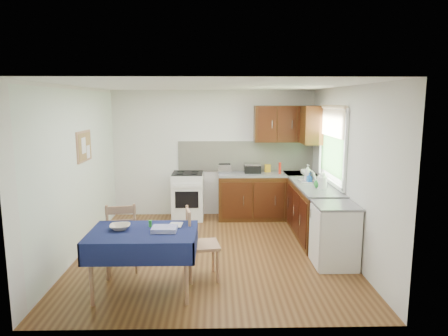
{
  "coord_description": "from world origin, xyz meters",
  "views": [
    {
      "loc": [
        0.04,
        -5.83,
        2.27
      ],
      "look_at": [
        0.18,
        0.33,
        1.25
      ],
      "focal_mm": 32.0,
      "sensor_mm": 36.0,
      "label": 1
    }
  ],
  "objects_px": {
    "dish_rack": "(312,181)",
    "chair_near": "(199,242)",
    "chair_far": "(122,235)",
    "kettle": "(322,181)",
    "sandwich_press": "(252,168)",
    "toaster": "(225,169)",
    "dining_table": "(143,240)"
  },
  "relations": [
    {
      "from": "sandwich_press",
      "to": "dish_rack",
      "type": "relative_size",
      "value": 0.73
    },
    {
      "from": "dining_table",
      "to": "dish_rack",
      "type": "distance_m",
      "value": 3.36
    },
    {
      "from": "chair_near",
      "to": "dish_rack",
      "type": "distance_m",
      "value": 2.66
    },
    {
      "from": "sandwich_press",
      "to": "kettle",
      "type": "xyz_separation_m",
      "value": [
        0.98,
        -1.46,
        0.03
      ]
    },
    {
      "from": "sandwich_press",
      "to": "chair_far",
      "type": "bearing_deg",
      "value": -136.73
    },
    {
      "from": "dish_rack",
      "to": "toaster",
      "type": "bearing_deg",
      "value": 132.03
    },
    {
      "from": "kettle",
      "to": "chair_near",
      "type": "bearing_deg",
      "value": -145.69
    },
    {
      "from": "chair_near",
      "to": "kettle",
      "type": "relative_size",
      "value": 3.57
    },
    {
      "from": "sandwich_press",
      "to": "kettle",
      "type": "distance_m",
      "value": 1.76
    },
    {
      "from": "dish_rack",
      "to": "kettle",
      "type": "relative_size",
      "value": 1.64
    },
    {
      "from": "dining_table",
      "to": "kettle",
      "type": "distance_m",
      "value": 3.09
    },
    {
      "from": "toaster",
      "to": "dish_rack",
      "type": "xyz_separation_m",
      "value": [
        1.5,
        -0.9,
        -0.07
      ]
    },
    {
      "from": "chair_near",
      "to": "dish_rack",
      "type": "relative_size",
      "value": 2.19
    },
    {
      "from": "chair_near",
      "to": "sandwich_press",
      "type": "height_order",
      "value": "sandwich_press"
    },
    {
      "from": "chair_near",
      "to": "dish_rack",
      "type": "xyz_separation_m",
      "value": [
        1.89,
        1.82,
        0.43
      ]
    },
    {
      "from": "chair_near",
      "to": "kettle",
      "type": "height_order",
      "value": "kettle"
    },
    {
      "from": "dish_rack",
      "to": "chair_near",
      "type": "bearing_deg",
      "value": -153.06
    },
    {
      "from": "chair_far",
      "to": "kettle",
      "type": "xyz_separation_m",
      "value": [
        2.96,
        1.07,
        0.51
      ]
    },
    {
      "from": "sandwich_press",
      "to": "dish_rack",
      "type": "height_order",
      "value": "dish_rack"
    },
    {
      "from": "chair_far",
      "to": "dish_rack",
      "type": "height_order",
      "value": "dish_rack"
    },
    {
      "from": "chair_far",
      "to": "toaster",
      "type": "distance_m",
      "value": 2.9
    },
    {
      "from": "chair_near",
      "to": "kettle",
      "type": "bearing_deg",
      "value": -64.86
    },
    {
      "from": "toaster",
      "to": "kettle",
      "type": "bearing_deg",
      "value": -58.85
    },
    {
      "from": "toaster",
      "to": "dish_rack",
      "type": "height_order",
      "value": "dish_rack"
    },
    {
      "from": "dining_table",
      "to": "chair_far",
      "type": "bearing_deg",
      "value": 127.8
    },
    {
      "from": "toaster",
      "to": "sandwich_press",
      "type": "distance_m",
      "value": 0.55
    },
    {
      "from": "sandwich_press",
      "to": "kettle",
      "type": "bearing_deg",
      "value": -64.81
    },
    {
      "from": "dining_table",
      "to": "kettle",
      "type": "height_order",
      "value": "kettle"
    },
    {
      "from": "chair_far",
      "to": "kettle",
      "type": "distance_m",
      "value": 3.19
    },
    {
      "from": "dining_table",
      "to": "dish_rack",
      "type": "xyz_separation_m",
      "value": [
        2.54,
        2.18,
        0.27
      ]
    },
    {
      "from": "chair_far",
      "to": "sandwich_press",
      "type": "distance_m",
      "value": 3.25
    },
    {
      "from": "sandwich_press",
      "to": "toaster",
      "type": "bearing_deg",
      "value": 176.75
    }
  ]
}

